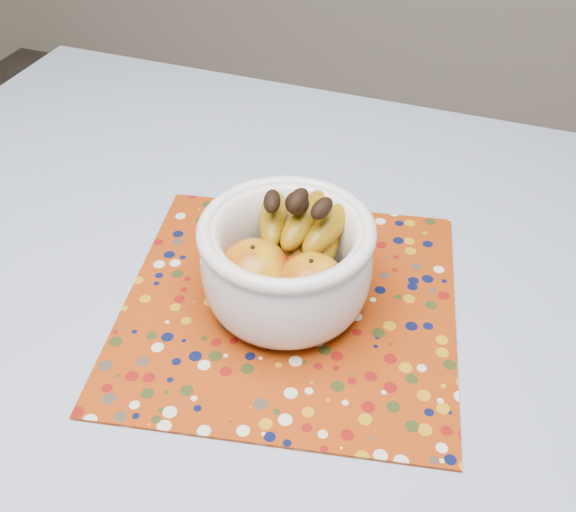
# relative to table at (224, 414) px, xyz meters

# --- Properties ---
(table) EXTENTS (1.20, 1.20, 0.75)m
(table) POSITION_rel_table_xyz_m (0.00, 0.00, 0.00)
(table) COLOR brown
(table) RESTS_ON ground
(tablecloth) EXTENTS (1.32, 1.32, 0.01)m
(tablecloth) POSITION_rel_table_xyz_m (0.00, 0.00, 0.08)
(tablecloth) COLOR slate
(tablecloth) RESTS_ON table
(placemat) EXTENTS (0.46, 0.46, 0.00)m
(placemat) POSITION_rel_table_xyz_m (0.04, 0.12, 0.09)
(placemat) COLOR #862B07
(placemat) RESTS_ON tablecloth
(fruit_bowl) EXTENTS (0.20, 0.20, 0.15)m
(fruit_bowl) POSITION_rel_table_xyz_m (0.04, 0.12, 0.16)
(fruit_bowl) COLOR silver
(fruit_bowl) RESTS_ON placemat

